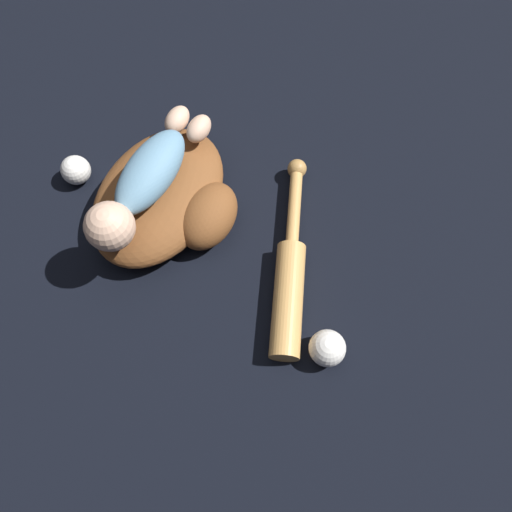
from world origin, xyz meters
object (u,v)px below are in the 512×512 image
at_px(baseball_glove, 167,198).
at_px(baseball_spare, 76,170).
at_px(baby_figure, 143,183).
at_px(baseball, 327,348).
at_px(baseball_bat, 290,276).

relative_size(baseball_glove, baseball_spare, 6.27).
xyz_separation_m(baby_figure, baseball_spare, (0.05, -0.22, -0.12)).
bearing_deg(baby_figure, baseball_spare, -78.16).
distance_m(baseball_glove, baby_figure, 0.10).
bearing_deg(baby_figure, baseball, 90.94).
bearing_deg(baseball, baseball_spare, -85.71).
xyz_separation_m(baseball, baseball_spare, (0.05, -0.71, -0.00)).
bearing_deg(baseball_bat, baseball_spare, -77.10).
bearing_deg(baseball_bat, baseball, 65.16).
relative_size(baby_figure, baseball_spare, 5.63).
distance_m(baseball_bat, baseball, 0.17).
relative_size(baby_figure, baseball, 5.18).
relative_size(baseball_glove, baseball, 5.78).
height_order(baseball_bat, baseball, baseball).
height_order(baseball_glove, baby_figure, baby_figure).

